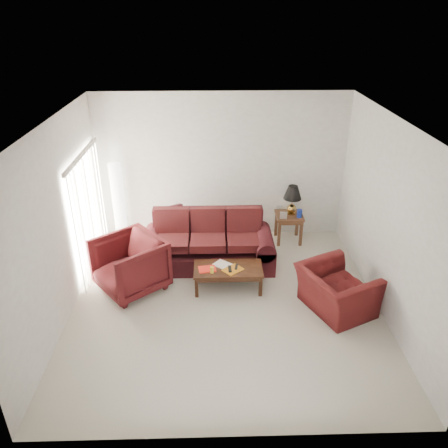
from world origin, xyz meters
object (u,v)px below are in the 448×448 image
sofa (208,241)px  coffee_table (228,278)px  end_table (288,228)px  armchair_right (336,290)px  armchair_left (130,265)px  floor_lamp (119,203)px

sofa → coffee_table: size_ratio=2.08×
coffee_table → sofa: bearing=127.7°
end_table → coffee_table: (-1.31, -1.68, -0.09)m
sofa → coffee_table: (0.35, -0.78, -0.29)m
end_table → armchair_right: bearing=-80.5°
sofa → armchair_right: sofa is taller
armchair_left → coffee_table: size_ratio=0.89×
sofa → floor_lamp: bearing=156.1°
coffee_table → floor_lamp: bearing=154.8°
armchair_left → coffee_table: 1.70m
armchair_left → armchair_right: (3.38, -0.67, -0.12)m
armchair_left → floor_lamp: bearing=155.8°
floor_lamp → armchair_right: size_ratio=1.57×
sofa → floor_lamp: floor_lamp is taller
armchair_right → coffee_table: bearing=44.3°
end_table → floor_lamp: 3.50m
sofa → floor_lamp: 2.06m
sofa → armchair_right: size_ratio=2.20×
sofa → armchair_left: 1.53m
floor_lamp → coffee_table: 2.83m
end_table → floor_lamp: bearing=179.2°
sofa → coffee_table: bearing=-62.1°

